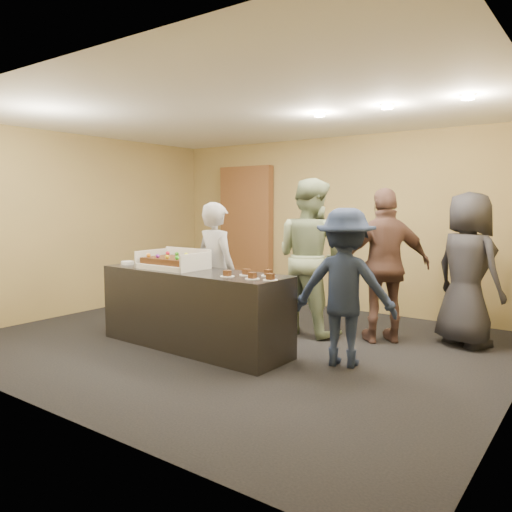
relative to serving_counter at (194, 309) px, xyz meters
The scene contains 17 objects.
room 1.06m from the serving_counter, 59.15° to the left, with size 6.04×6.00×2.70m.
serving_counter is the anchor object (origin of this frame).
storage_cabinet 3.28m from the serving_counter, 115.84° to the left, with size 1.05×0.15×2.31m, color brown.
cake_box 0.59m from the serving_counter, behind, with size 0.76×0.52×0.22m.
sheet_cake 0.63m from the serving_counter, behind, with size 0.65×0.45×0.12m.
plate_stack 1.17m from the serving_counter, behind, with size 0.16×0.16×0.04m, color white.
slice_a 0.80m from the serving_counter, 13.58° to the right, with size 0.15×0.15×0.07m.
slice_b 0.87m from the serving_counter, ahead, with size 0.15×0.15×0.07m.
slice_c 1.06m from the serving_counter, ahead, with size 0.15×0.15×0.07m.
slice_d 1.07m from the serving_counter, ahead, with size 0.15×0.15×0.07m.
slice_e 1.23m from the serving_counter, ahead, with size 0.15×0.15×0.07m.
person_server_grey 0.60m from the serving_counter, 93.83° to the left, with size 0.61×0.40×1.68m, color #A6A6AB.
person_sage_man 1.64m from the serving_counter, 60.64° to the left, with size 0.96×0.75×1.98m, color gray.
person_navy_man 1.79m from the serving_counter, 14.90° to the left, with size 1.05×0.60×1.62m, color #1C2846.
person_brown_extra 2.33m from the serving_counter, 41.73° to the left, with size 1.08×0.45×1.85m, color brown.
person_dark_suit 3.22m from the serving_counter, 37.27° to the left, with size 0.88×0.57×1.80m, color #232328.
ceiling_spotlights 3.07m from the serving_counter, 27.39° to the left, with size 1.72×0.12×0.03m.
Camera 1 is at (3.61, -4.66, 1.66)m, focal length 35.00 mm.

